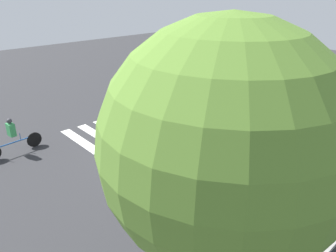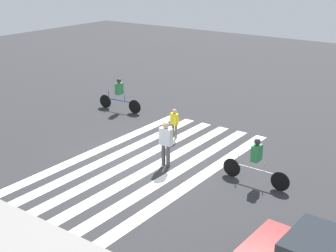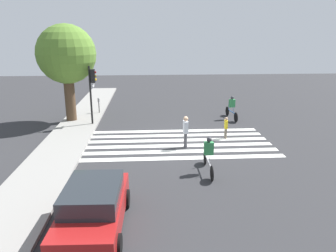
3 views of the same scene
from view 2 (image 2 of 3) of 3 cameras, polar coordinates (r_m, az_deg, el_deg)
The scene contains 6 objects.
ground_plane at distance 17.28m, azimuth -2.71°, elevation -4.50°, with size 60.00×60.00×0.00m, color #2D2D30.
crosswalk_stripes at distance 17.28m, azimuth -2.71°, elevation -4.48°, with size 5.01×10.00×0.01m.
pedestrian_adult_yellow_jacket at distance 16.68m, azimuth -0.28°, elevation -1.85°, with size 0.48×0.25×1.69m.
pedestrian_child_with_backpack at distance 19.40m, azimuth 0.78°, elevation 0.54°, with size 0.36×0.19×1.25m.
cyclist_mid_street at distance 15.68m, azimuth 10.69°, elevation -4.02°, with size 2.43×0.40×1.60m.
cyclist_near_curb at distance 23.00m, azimuth -5.95°, elevation 3.95°, with size 2.46×0.42×1.62m.
Camera 2 is at (-9.91, 12.25, 7.10)m, focal length 50.00 mm.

